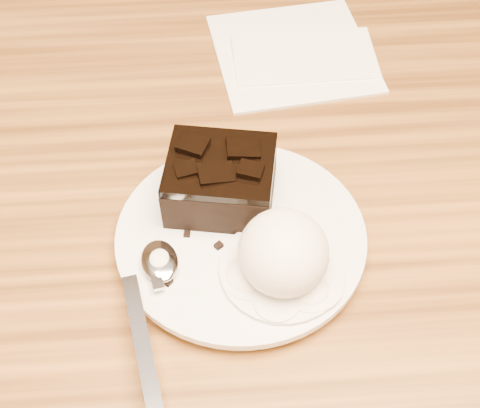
{
  "coord_description": "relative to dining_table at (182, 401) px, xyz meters",
  "views": [
    {
      "loc": [
        0.04,
        -0.38,
        1.21
      ],
      "look_at": [
        0.07,
        -0.03,
        0.79
      ],
      "focal_mm": 54.29,
      "sensor_mm": 36.0,
      "label": 1
    }
  ],
  "objects": [
    {
      "name": "ice_cream_scoop",
      "position": [
        0.1,
        -0.08,
        0.41
      ],
      "size": [
        0.07,
        0.07,
        0.06
      ],
      "primitive_type": "ellipsoid",
      "color": "white",
      "rests_on": "plate"
    },
    {
      "name": "crumb_c",
      "position": [
        0.01,
        -0.09,
        0.39
      ],
      "size": [
        0.01,
        0.01,
        0.0
      ],
      "primitive_type": "cube",
      "rotation": [
        0.0,
        0.0,
        0.89
      ],
      "color": "black",
      "rests_on": "plate"
    },
    {
      "name": "brownie",
      "position": [
        0.06,
        -0.01,
        0.41
      ],
      "size": [
        0.09,
        0.08,
        0.04
      ],
      "primitive_type": "cube",
      "rotation": [
        0.0,
        0.0,
        -0.18
      ],
      "color": "black",
      "rests_on": "plate"
    },
    {
      "name": "crumb_a",
      "position": [
        0.05,
        -0.06,
        0.39
      ],
      "size": [
        0.01,
        0.01,
        0.0
      ],
      "primitive_type": "cube",
      "rotation": [
        0.0,
        0.0,
        0.67
      ],
      "color": "black",
      "rests_on": "plate"
    },
    {
      "name": "crumb_b",
      "position": [
        0.03,
        -0.04,
        0.39
      ],
      "size": [
        0.01,
        0.01,
        0.0
      ],
      "primitive_type": "cube",
      "rotation": [
        0.0,
        0.0,
        1.4
      ],
      "color": "black",
      "rests_on": "plate"
    },
    {
      "name": "plate",
      "position": [
        0.07,
        -0.04,
        0.38
      ],
      "size": [
        0.19,
        0.19,
        0.02
      ],
      "primitive_type": "cylinder",
      "color": "silver",
      "rests_on": "dining_table"
    },
    {
      "name": "melt_puddle",
      "position": [
        0.1,
        -0.08,
        0.39
      ],
      "size": [
        0.09,
        0.09,
        0.0
      ],
      "primitive_type": "cylinder",
      "color": "silver",
      "rests_on": "plate"
    },
    {
      "name": "dining_table",
      "position": [
        0.0,
        0.0,
        0.0
      ],
      "size": [
        1.2,
        0.8,
        0.75
      ],
      "primitive_type": null,
      "color": "#4F2F13",
      "rests_on": "floor"
    },
    {
      "name": "spoon",
      "position": [
        0.01,
        -0.07,
        0.4
      ],
      "size": [
        0.06,
        0.16,
        0.01
      ],
      "primitive_type": null,
      "rotation": [
        0.0,
        0.0,
        0.18
      ],
      "color": "silver",
      "rests_on": "plate"
    },
    {
      "name": "napkin",
      "position": [
        0.14,
        0.19,
        0.38
      ],
      "size": [
        0.17,
        0.17,
        0.01
      ],
      "primitive_type": "cube",
      "rotation": [
        0.0,
        0.0,
        0.13
      ],
      "color": "white",
      "rests_on": "dining_table"
    }
  ]
}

